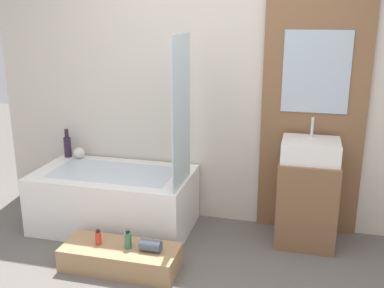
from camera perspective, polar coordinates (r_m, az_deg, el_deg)
wall_tiled_back at (r=4.05m, az=2.51°, el=7.86°), size 4.20×0.06×2.60m
wall_wood_accent at (r=3.91m, az=15.36°, el=7.12°), size 0.87×0.04×2.60m
bathtub at (r=4.17m, az=-9.81°, el=-6.93°), size 1.40×0.78×0.53m
glass_shower_screen at (r=3.57m, az=-1.39°, el=4.08°), size 0.01×0.50×1.21m
wooden_step_bench at (r=3.59m, az=-9.04°, el=-14.03°), size 0.89×0.37×0.18m
vanity_cabinet at (r=3.93m, az=14.37°, el=-7.09°), size 0.49×0.46×0.73m
sink at (r=3.78m, az=14.84°, el=-0.76°), size 0.46×0.39×0.33m
vase_tall_dark at (r=4.57m, az=-15.53°, el=-0.20°), size 0.07×0.07×0.28m
vase_round_light at (r=4.51m, az=-14.15°, el=-1.11°), size 0.11×0.11×0.11m
bottle_soap_primary at (r=3.59m, az=-11.82°, el=-11.55°), size 0.05×0.05×0.12m
bottle_soap_secondary at (r=3.49m, az=-8.12°, el=-11.97°), size 0.05×0.05×0.15m
towel_roll at (r=3.44m, az=-5.28°, el=-12.72°), size 0.16×0.09×0.09m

